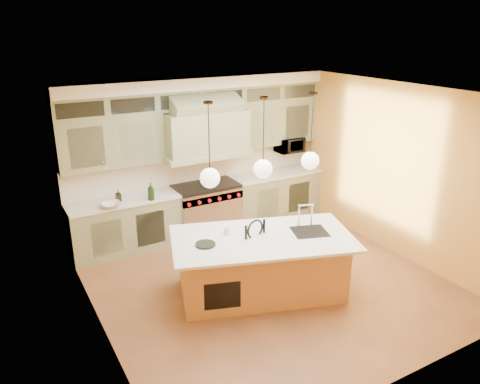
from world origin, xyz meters
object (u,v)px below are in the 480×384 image
range (206,208)px  counter_stool (262,255)px  microwave (289,145)px  kitchen_island (262,264)px

range → counter_stool: counter_stool is taller
counter_stool → microwave: bearing=37.6°
kitchen_island → counter_stool: bearing=-105.8°
kitchen_island → counter_stool: kitchen_island is taller
kitchen_island → microwave: bearing=66.9°
kitchen_island → counter_stool: (-0.06, -0.09, 0.20)m
counter_stool → microwave: 3.46m
range → microwave: size_ratio=2.21×
microwave → range: bearing=-176.9°
range → microwave: (1.95, 0.11, 0.96)m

